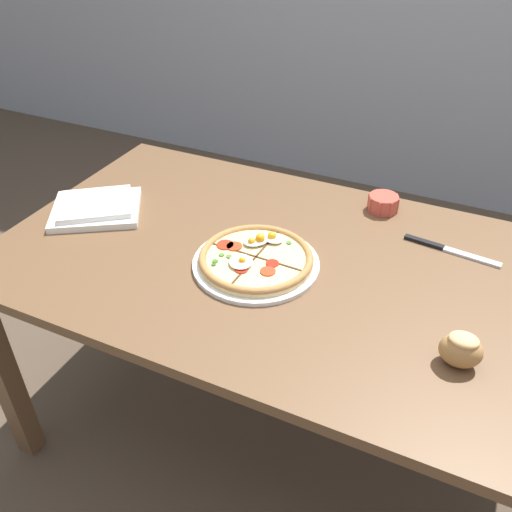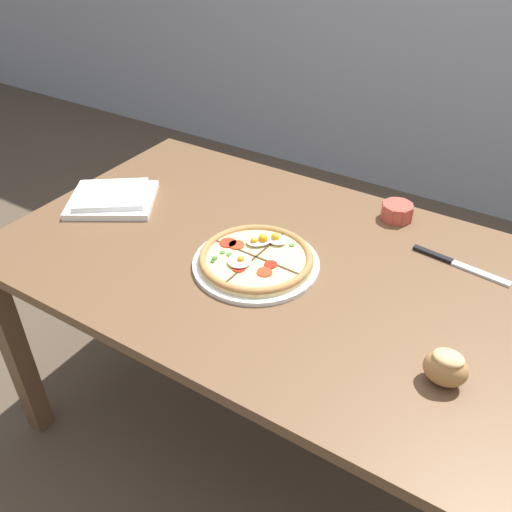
{
  "view_description": "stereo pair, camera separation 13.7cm",
  "coord_description": "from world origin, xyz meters",
  "views": [
    {
      "loc": [
        0.4,
        -1.06,
        1.56
      ],
      "look_at": [
        -0.07,
        -0.06,
        0.75
      ],
      "focal_mm": 38.0,
      "sensor_mm": 36.0,
      "label": 1
    },
    {
      "loc": [
        0.52,
        -1.0,
        1.56
      ],
      "look_at": [
        -0.07,
        -0.06,
        0.75
      ],
      "focal_mm": 38.0,
      "sensor_mm": 36.0,
      "label": 2
    }
  ],
  "objects": [
    {
      "name": "pizza",
      "position": [
        -0.07,
        -0.05,
        0.74
      ],
      "size": [
        0.33,
        0.33,
        0.06
      ],
      "color": "white",
      "rests_on": "dining_table"
    },
    {
      "name": "bread_piece_near",
      "position": [
        0.45,
        -0.19,
        0.76
      ],
      "size": [
        0.09,
        0.07,
        0.08
      ],
      "rotation": [
        0.0,
        0.0,
        0.05
      ],
      "color": "#B27F47",
      "rests_on": "dining_table"
    },
    {
      "name": "dining_table",
      "position": [
        0.0,
        0.0,
        0.64
      ],
      "size": [
        1.56,
        0.89,
        0.72
      ],
      "color": "brown",
      "rests_on": "ground_plane"
    },
    {
      "name": "napkin_folded",
      "position": [
        -0.61,
        -0.02,
        0.74
      ],
      "size": [
        0.32,
        0.31,
        0.04
      ],
      "rotation": [
        0.0,
        0.0,
        0.56
      ],
      "color": "white",
      "rests_on": "dining_table"
    },
    {
      "name": "ground_plane",
      "position": [
        0.0,
        0.0,
        0.0
      ],
      "size": [
        12.0,
        12.0,
        0.0
      ],
      "primitive_type": "plane",
      "color": "brown"
    },
    {
      "name": "ramekin_bowl",
      "position": [
        0.15,
        0.35,
        0.75
      ],
      "size": [
        0.09,
        0.09,
        0.05
      ],
      "color": "#C64C3D",
      "rests_on": "dining_table"
    },
    {
      "name": "knife_main",
      "position": [
        0.37,
        0.22,
        0.73
      ],
      "size": [
        0.26,
        0.05,
        0.01
      ],
      "rotation": [
        0.0,
        0.0,
        -0.12
      ],
      "color": "silver",
      "rests_on": "dining_table"
    }
  ]
}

